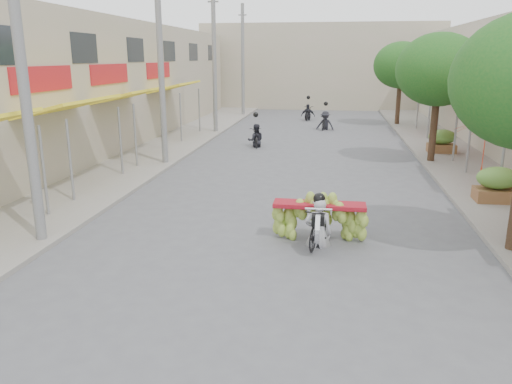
% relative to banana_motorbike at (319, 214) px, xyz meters
% --- Properties ---
extents(ground, '(120.00, 120.00, 0.00)m').
position_rel_banana_motorbike_xyz_m(ground, '(-1.08, -4.01, -0.72)').
color(ground, '#56565B').
rests_on(ground, ground).
extents(sidewalk_left, '(4.00, 60.00, 0.12)m').
position_rel_banana_motorbike_xyz_m(sidewalk_left, '(-8.08, 10.99, -0.66)').
color(sidewalk_left, gray).
rests_on(sidewalk_left, ground).
extents(sidewalk_right, '(4.00, 60.00, 0.12)m').
position_rel_banana_motorbike_xyz_m(sidewalk_right, '(5.92, 10.99, -0.66)').
color(sidewalk_right, gray).
rests_on(sidewalk_right, ground).
extents(shophouse_row_left, '(9.77, 40.00, 6.00)m').
position_rel_banana_motorbike_xyz_m(shophouse_row_left, '(-13.06, 9.97, 2.28)').
color(shophouse_row_left, tan).
rests_on(shophouse_row_left, ground).
extents(far_building, '(20.00, 6.00, 7.00)m').
position_rel_banana_motorbike_xyz_m(far_building, '(-1.08, 33.99, 2.78)').
color(far_building, tan).
rests_on(far_building, ground).
extents(utility_pole_near, '(0.60, 0.24, 8.00)m').
position_rel_banana_motorbike_xyz_m(utility_pole_near, '(-6.48, -1.01, 3.30)').
color(utility_pole_near, slate).
rests_on(utility_pole_near, ground).
extents(utility_pole_mid, '(0.60, 0.24, 8.00)m').
position_rel_banana_motorbike_xyz_m(utility_pole_mid, '(-6.48, 7.99, 3.30)').
color(utility_pole_mid, slate).
rests_on(utility_pole_mid, ground).
extents(utility_pole_far, '(0.60, 0.24, 8.00)m').
position_rel_banana_motorbike_xyz_m(utility_pole_far, '(-6.48, 16.99, 3.30)').
color(utility_pole_far, slate).
rests_on(utility_pole_far, ground).
extents(utility_pole_back, '(0.60, 0.24, 8.00)m').
position_rel_banana_motorbike_xyz_m(utility_pole_back, '(-6.48, 25.99, 3.30)').
color(utility_pole_back, slate).
rests_on(utility_pole_back, ground).
extents(street_tree_mid, '(3.40, 3.40, 5.25)m').
position_rel_banana_motorbike_xyz_m(street_tree_mid, '(4.32, 9.99, 3.06)').
color(street_tree_mid, '#3A2719').
rests_on(street_tree_mid, ground).
extents(street_tree_far, '(3.40, 3.40, 5.25)m').
position_rel_banana_motorbike_xyz_m(street_tree_far, '(4.32, 21.99, 3.06)').
color(street_tree_far, '#3A2719').
rests_on(street_tree_far, ground).
extents(produce_crate_mid, '(1.20, 0.88, 1.16)m').
position_rel_banana_motorbike_xyz_m(produce_crate_mid, '(5.12, 3.99, -0.01)').
color(produce_crate_mid, brown).
rests_on(produce_crate_mid, ground).
extents(produce_crate_far, '(1.20, 0.88, 1.16)m').
position_rel_banana_motorbike_xyz_m(produce_crate_far, '(5.12, 11.99, -0.01)').
color(produce_crate_far, brown).
rests_on(produce_crate_far, ground).
extents(banana_motorbike, '(2.20, 1.83, 2.18)m').
position_rel_banana_motorbike_xyz_m(banana_motorbike, '(0.00, 0.00, 0.00)').
color(banana_motorbike, black).
rests_on(banana_motorbike, ground).
extents(market_umbrella, '(1.89, 1.89, 1.69)m').
position_rel_banana_motorbike_xyz_m(market_umbrella, '(4.79, 4.49, 1.72)').
color(market_umbrella, '#BA3218').
rests_on(market_umbrella, ground).
extents(pedestrian, '(1.01, 0.76, 1.81)m').
position_rel_banana_motorbike_xyz_m(pedestrian, '(5.17, 12.50, 0.30)').
color(pedestrian, silver).
rests_on(pedestrian, ground).
extents(bg_motorbike_a, '(0.88, 1.61, 1.95)m').
position_rel_banana_motorbike_xyz_m(bg_motorbike_a, '(-3.48, 12.82, 0.04)').
color(bg_motorbike_a, black).
rests_on(bg_motorbike_a, ground).
extents(bg_motorbike_b, '(1.16, 1.58, 1.95)m').
position_rel_banana_motorbike_xyz_m(bg_motorbike_b, '(-0.22, 19.32, 0.15)').
color(bg_motorbike_b, black).
rests_on(bg_motorbike_b, ground).
extents(bg_motorbike_c, '(1.00, 1.69, 1.95)m').
position_rel_banana_motorbike_xyz_m(bg_motorbike_c, '(-1.51, 23.97, 0.07)').
color(bg_motorbike_c, black).
rests_on(bg_motorbike_c, ground).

